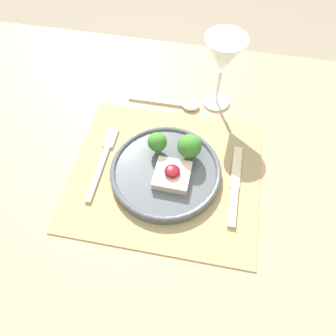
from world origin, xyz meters
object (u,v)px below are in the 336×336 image
Objects in this scene: dinner_plate at (169,167)px; fork at (104,157)px; knife at (234,190)px; spoon at (179,104)px; wine_glass_near at (223,58)px.

fork is at bearing 176.96° from dinner_plate.
dinner_plate is 1.20× the size of knife.
knife is at bearing -7.80° from fork.
spoon is at bearing 125.09° from knife.
fork is 1.09× the size of spoon.
knife is at bearing -56.21° from spoon.
spoon is (0.14, 0.20, -0.00)m from fork.
wine_glass_near reaches higher than spoon.
wine_glass_near reaches higher than knife.
wine_glass_near is (-0.07, 0.26, 0.13)m from knife.
knife is 1.07× the size of wine_glass_near.
wine_glass_near is at bearing 42.12° from fork.
dinner_plate is at bearing -87.87° from spoon.
knife is 0.28m from spoon.
wine_glass_near is at bearing 17.57° from spoon.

